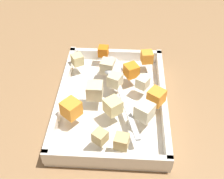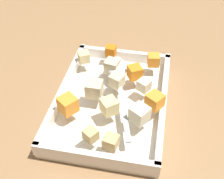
{
  "view_description": "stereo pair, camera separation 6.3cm",
  "coord_description": "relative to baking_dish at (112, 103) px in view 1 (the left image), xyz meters",
  "views": [
    {
      "loc": [
        0.47,
        0.04,
        0.47
      ],
      "look_at": [
        0.0,
        0.01,
        0.05
      ],
      "focal_mm": 47.42,
      "sensor_mm": 36.0,
      "label": 1
    },
    {
      "loc": [
        0.46,
        0.1,
        0.47
      ],
      "look_at": [
        0.0,
        0.01,
        0.05
      ],
      "focal_mm": 47.42,
      "sensor_mm": 36.0,
      "label": 2
    }
  ],
  "objects": [
    {
      "name": "carrot_chunk_mid_left",
      "position": [
        -0.12,
        0.08,
        0.04
      ],
      "size": [
        0.03,
        0.03,
        0.03
      ],
      "primitive_type": "cube",
      "rotation": [
        0.0,
        0.0,
        1.74
      ],
      "color": "orange",
      "rests_on": "baking_dish"
    },
    {
      "name": "potato_chunk_far_right",
      "position": [
        -0.07,
        -0.02,
        0.05
      ],
      "size": [
        0.04,
        0.04,
        0.03
      ],
      "primitive_type": "cube",
      "rotation": [
        0.0,
        0.0,
        6.08
      ],
      "color": "beige",
      "rests_on": "baking_dish"
    },
    {
      "name": "potato_chunk_near_right",
      "position": [
        -0.03,
        0.01,
        0.04
      ],
      "size": [
        0.04,
        0.04,
        0.03
      ],
      "primitive_type": "cube",
      "rotation": [
        0.0,
        0.0,
        4.29
      ],
      "color": "beige",
      "rests_on": "baking_dish"
    },
    {
      "name": "potato_chunk_heap_side",
      "position": [
        0.05,
        0.0,
        0.04
      ],
      "size": [
        0.04,
        0.04,
        0.03
      ],
      "primitive_type": "cube",
      "rotation": [
        0.0,
        0.0,
        0.69
      ],
      "color": "#E0CC89",
      "rests_on": "baking_dish"
    },
    {
      "name": "potato_chunk_corner_se",
      "position": [
        -0.02,
        0.07,
        0.04
      ],
      "size": [
        0.03,
        0.03,
        0.02
      ],
      "primitive_type": "cube",
      "rotation": [
        0.0,
        0.0,
        4.16
      ],
      "color": "beige",
      "rests_on": "baking_dish"
    },
    {
      "name": "potato_chunk_corner_sw",
      "position": [
        0.07,
        0.07,
        0.05
      ],
      "size": [
        0.04,
        0.04,
        0.03
      ],
      "primitive_type": "cube",
      "rotation": [
        0.0,
        0.0,
        4.13
      ],
      "color": "beige",
      "rests_on": "baking_dish"
    },
    {
      "name": "potato_chunk_back_center",
      "position": [
        0.01,
        -0.04,
        0.05
      ],
      "size": [
        0.03,
        0.03,
        0.03
      ],
      "primitive_type": "cube",
      "rotation": [
        0.0,
        0.0,
        4.71
      ],
      "color": "beige",
      "rests_on": "baking_dish"
    },
    {
      "name": "serving_spoon",
      "position": [
        -0.07,
        -0.0,
        0.04
      ],
      "size": [
        0.25,
        0.1,
        0.02
      ],
      "rotation": [
        0.0,
        0.0,
        0.28
      ],
      "color": "silver",
      "rests_on": "baking_dish"
    },
    {
      "name": "carrot_chunk_heap_top",
      "position": [
        -0.06,
        0.04,
        0.04
      ],
      "size": [
        0.04,
        0.04,
        0.03
      ],
      "primitive_type": "cube",
      "rotation": [
        0.0,
        0.0,
        0.53
      ],
      "color": "orange",
      "rests_on": "baking_dish"
    },
    {
      "name": "carrot_chunk_center",
      "position": [
        0.07,
        -0.08,
        0.05
      ],
      "size": [
        0.05,
        0.05,
        0.03
      ],
      "primitive_type": "cube",
      "rotation": [
        0.0,
        0.0,
        5.61
      ],
      "color": "orange",
      "rests_on": "baking_dish"
    },
    {
      "name": "potato_chunk_front_center",
      "position": [
        0.13,
        -0.02,
        0.04
      ],
      "size": [
        0.03,
        0.03,
        0.02
      ],
      "primitive_type": "cube",
      "rotation": [
        0.0,
        0.0,
        0.97
      ],
      "color": "tan",
      "rests_on": "baking_dish"
    },
    {
      "name": "potato_chunk_far_left",
      "position": [
        -0.1,
        -0.09,
        0.04
      ],
      "size": [
        0.03,
        0.03,
        0.02
      ],
      "primitive_type": "cube",
      "rotation": [
        0.0,
        0.0,
        3.67
      ],
      "color": "#E0CC89",
      "rests_on": "baking_dish"
    },
    {
      "name": "potato_chunk_rim_edge",
      "position": [
        0.14,
        0.02,
        0.04
      ],
      "size": [
        0.03,
        0.03,
        0.03
      ],
      "primitive_type": "cube",
      "rotation": [
        0.0,
        0.0,
        2.93
      ],
      "color": "tan",
      "rests_on": "baking_dish"
    },
    {
      "name": "carrot_chunk_corner_ne",
      "position": [
        -0.14,
        -0.03,
        0.04
      ],
      "size": [
        0.03,
        0.03,
        0.02
      ],
      "primitive_type": "cube",
      "rotation": [
        0.0,
        0.0,
        6.21
      ],
      "color": "orange",
      "rests_on": "baking_dish"
    },
    {
      "name": "baking_dish",
      "position": [
        0.0,
        0.0,
        0.0
      ],
      "size": [
        0.33,
        0.23,
        0.04
      ],
      "color": "white",
      "rests_on": "ground_plane"
    },
    {
      "name": "carrot_chunk_near_left",
      "position": [
        0.02,
        0.09,
        0.05
      ],
      "size": [
        0.04,
        0.04,
        0.03
      ],
      "primitive_type": "cube",
      "rotation": [
        0.0,
        0.0,
        5.67
      ],
      "color": "orange",
      "rests_on": "baking_dish"
    },
    {
      "name": "ground_plane",
      "position": [
        -0.0,
        -0.01,
        -0.01
      ],
      "size": [
        4.0,
        4.0,
        0.0
      ],
      "primitive_type": "plane",
      "color": "#936D47"
    }
  ]
}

